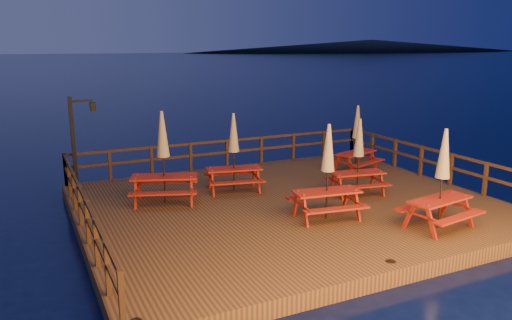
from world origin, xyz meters
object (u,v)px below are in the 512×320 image
at_px(lamp_post, 78,133).
at_px(picnic_table_1, 357,138).
at_px(picnic_table_0, 328,170).
at_px(picnic_table_2, 163,156).

height_order(lamp_post, picnic_table_1, lamp_post).
bearing_deg(lamp_post, picnic_table_0, -47.64).
distance_m(lamp_post, picnic_table_1, 9.78).
xyz_separation_m(lamp_post, picnic_table_1, (9.48, -2.34, -0.51)).
distance_m(picnic_table_1, picnic_table_2, 7.47).
bearing_deg(lamp_post, picnic_table_1, -13.88).
bearing_deg(picnic_table_2, picnic_table_0, -21.98).
relative_size(picnic_table_1, picnic_table_2, 0.89).
distance_m(picnic_table_0, picnic_table_1, 5.43).
bearing_deg(lamp_post, picnic_table_2, -55.32).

